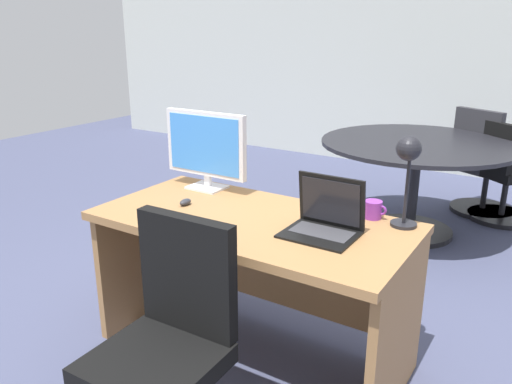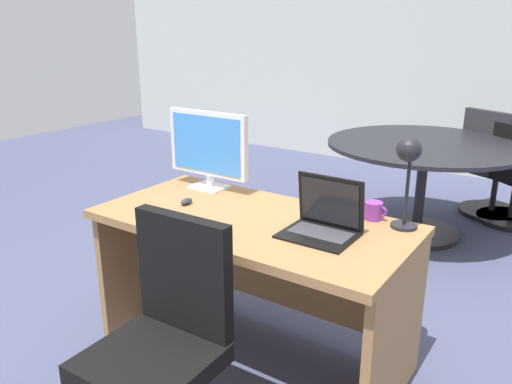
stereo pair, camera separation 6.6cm
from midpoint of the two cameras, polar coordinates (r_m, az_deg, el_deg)
ground at (r=3.96m, az=11.01°, el=-6.36°), size 12.00×12.00×0.00m
back_wall at (r=6.13m, az=21.26°, el=14.88°), size 10.00×0.10×2.80m
desk at (r=2.55m, az=-0.67°, el=-7.06°), size 1.52×0.76×0.74m
monitor at (r=2.83m, az=-6.33°, el=5.08°), size 0.52×0.16×0.43m
laptop at (r=2.27m, az=7.04°, el=-2.61°), size 0.31×0.26×0.25m
keyboard at (r=2.32m, az=-8.22°, el=-3.87°), size 0.34×0.13×0.02m
mouse at (r=2.63m, az=-8.62°, el=-1.12°), size 0.04×0.07×0.03m
desk_lamp at (r=2.31m, az=15.86°, el=3.35°), size 0.12×0.14×0.42m
coffee_mug at (r=2.47m, az=12.26°, el=-1.94°), size 0.11×0.09×0.08m
office_chair at (r=2.13m, az=-10.96°, el=-18.18°), size 0.56×0.56×0.92m
meeting_table at (r=4.19m, az=17.04°, el=3.01°), size 1.49×1.49×0.76m
meeting_chair_near at (r=4.82m, az=25.44°, el=1.25°), size 0.65×0.65×0.88m
meeting_chair_far at (r=4.93m, az=23.72°, el=2.08°), size 0.61×0.63×0.95m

